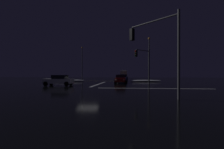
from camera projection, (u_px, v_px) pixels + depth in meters
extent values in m
cube|color=black|center=(88.00, 88.00, 20.59)|extent=(120.00, 120.00, 0.10)
cube|color=white|center=(99.00, 84.00, 28.58)|extent=(0.35, 13.72, 0.01)
cube|color=yellow|center=(108.00, 81.00, 40.12)|extent=(22.00, 0.15, 0.01)
cube|color=white|center=(155.00, 88.00, 19.79)|extent=(13.72, 0.40, 0.01)
ellipsoid|color=white|center=(67.00, 80.00, 37.59)|extent=(8.23, 1.50, 0.45)
ellipsoid|color=white|center=(146.00, 81.00, 36.79)|extent=(6.74, 1.50, 0.39)
cube|color=maroon|center=(121.00, 80.00, 30.36)|extent=(1.80, 4.20, 0.70)
cube|color=black|center=(121.00, 76.00, 30.56)|extent=(1.60, 2.00, 0.55)
cylinder|color=black|center=(125.00, 82.00, 28.73)|extent=(0.22, 0.64, 0.64)
cylinder|color=black|center=(115.00, 82.00, 28.91)|extent=(0.22, 0.64, 0.64)
cylinder|color=black|center=(126.00, 81.00, 31.82)|extent=(0.22, 0.64, 0.64)
cylinder|color=black|center=(116.00, 81.00, 31.99)|extent=(0.22, 0.64, 0.64)
sphere|color=#F9EFC6|center=(124.00, 80.00, 28.19)|extent=(0.22, 0.22, 0.22)
sphere|color=#F9EFC6|center=(116.00, 80.00, 28.31)|extent=(0.22, 0.22, 0.22)
cube|color=navy|center=(123.00, 79.00, 35.91)|extent=(1.80, 4.20, 0.70)
cube|color=black|center=(123.00, 76.00, 36.11)|extent=(1.60, 2.00, 0.55)
cylinder|color=black|center=(127.00, 81.00, 34.28)|extent=(0.22, 0.64, 0.64)
cylinder|color=black|center=(118.00, 81.00, 34.46)|extent=(0.22, 0.64, 0.64)
cylinder|color=black|center=(127.00, 80.00, 37.37)|extent=(0.22, 0.64, 0.64)
cylinder|color=black|center=(119.00, 80.00, 37.55)|extent=(0.22, 0.64, 0.64)
sphere|color=#F9EFC6|center=(126.00, 79.00, 33.74)|extent=(0.22, 0.22, 0.22)
sphere|color=#F9EFC6|center=(119.00, 79.00, 33.87)|extent=(0.22, 0.22, 0.22)
cube|color=#B7B7BC|center=(121.00, 78.00, 41.27)|extent=(1.80, 4.20, 0.70)
cube|color=black|center=(121.00, 76.00, 41.47)|extent=(1.60, 2.00, 0.55)
cylinder|color=black|center=(124.00, 80.00, 39.64)|extent=(0.22, 0.64, 0.64)
cylinder|color=black|center=(117.00, 80.00, 39.82)|extent=(0.22, 0.64, 0.64)
cylinder|color=black|center=(125.00, 79.00, 42.73)|extent=(0.22, 0.64, 0.64)
cylinder|color=black|center=(118.00, 79.00, 42.91)|extent=(0.22, 0.64, 0.64)
sphere|color=#F9EFC6|center=(123.00, 78.00, 39.10)|extent=(0.22, 0.22, 0.22)
sphere|color=#F9EFC6|center=(118.00, 78.00, 39.23)|extent=(0.22, 0.22, 0.22)
cube|color=black|center=(123.00, 78.00, 47.72)|extent=(1.80, 4.20, 0.70)
cube|color=black|center=(123.00, 75.00, 47.92)|extent=(1.60, 2.00, 0.55)
cylinder|color=black|center=(126.00, 79.00, 46.09)|extent=(0.22, 0.64, 0.64)
cylinder|color=black|center=(119.00, 79.00, 46.27)|extent=(0.22, 0.64, 0.64)
cylinder|color=black|center=(126.00, 79.00, 49.18)|extent=(0.22, 0.64, 0.64)
cylinder|color=black|center=(120.00, 79.00, 49.35)|extent=(0.22, 0.64, 0.64)
sphere|color=#F9EFC6|center=(125.00, 78.00, 45.55)|extent=(0.22, 0.22, 0.22)
sphere|color=#F9EFC6|center=(120.00, 77.00, 45.68)|extent=(0.22, 0.22, 0.22)
cube|color=slate|center=(125.00, 77.00, 52.90)|extent=(1.80, 4.20, 0.70)
cube|color=black|center=(125.00, 75.00, 53.10)|extent=(1.60, 2.00, 0.55)
cylinder|color=black|center=(127.00, 78.00, 51.27)|extent=(0.22, 0.64, 0.64)
cylinder|color=black|center=(122.00, 78.00, 51.45)|extent=(0.22, 0.64, 0.64)
cylinder|color=black|center=(127.00, 78.00, 54.36)|extent=(0.22, 0.64, 0.64)
cylinder|color=black|center=(122.00, 78.00, 54.54)|extent=(0.22, 0.64, 0.64)
sphere|color=#F9EFC6|center=(127.00, 77.00, 50.73)|extent=(0.22, 0.22, 0.22)
sphere|color=#F9EFC6|center=(122.00, 77.00, 50.86)|extent=(0.22, 0.22, 0.22)
cube|color=#C66014|center=(125.00, 77.00, 59.45)|extent=(1.80, 4.20, 0.70)
cube|color=black|center=(125.00, 75.00, 59.65)|extent=(1.60, 2.00, 0.55)
cylinder|color=black|center=(127.00, 78.00, 57.82)|extent=(0.22, 0.64, 0.64)
cylinder|color=black|center=(122.00, 78.00, 58.00)|extent=(0.22, 0.64, 0.64)
cylinder|color=black|center=(127.00, 78.00, 60.91)|extent=(0.22, 0.64, 0.64)
cylinder|color=black|center=(122.00, 78.00, 61.09)|extent=(0.22, 0.64, 0.64)
sphere|color=#F9EFC6|center=(127.00, 77.00, 57.28)|extent=(0.22, 0.22, 0.22)
sphere|color=#F9EFC6|center=(123.00, 77.00, 57.41)|extent=(0.22, 0.22, 0.22)
cube|color=beige|center=(124.00, 74.00, 64.11)|extent=(2.40, 2.20, 2.30)
cube|color=silver|center=(124.00, 74.00, 68.59)|extent=(2.40, 5.00, 2.60)
cylinder|color=black|center=(127.00, 77.00, 64.60)|extent=(0.28, 0.96, 0.96)
cylinder|color=black|center=(121.00, 77.00, 64.83)|extent=(0.28, 0.96, 0.96)
cylinder|color=black|center=(127.00, 77.00, 69.27)|extent=(0.28, 0.96, 0.96)
cylinder|color=black|center=(121.00, 77.00, 69.51)|extent=(0.28, 0.96, 0.96)
sphere|color=#F9EFC6|center=(126.00, 76.00, 62.89)|extent=(0.26, 0.26, 0.26)
sphere|color=#F9EFC6|center=(121.00, 76.00, 63.05)|extent=(0.26, 0.26, 0.26)
cube|color=silver|center=(59.00, 81.00, 24.52)|extent=(4.20, 1.80, 0.70)
cube|color=black|center=(60.00, 77.00, 24.50)|extent=(2.00, 1.60, 0.55)
cylinder|color=black|center=(46.00, 84.00, 23.78)|extent=(0.64, 0.22, 0.64)
cylinder|color=black|center=(51.00, 83.00, 25.57)|extent=(0.64, 0.22, 0.64)
cylinder|color=black|center=(67.00, 84.00, 23.47)|extent=(0.64, 0.22, 0.64)
cylinder|color=black|center=(71.00, 83.00, 25.26)|extent=(0.64, 0.22, 0.64)
sphere|color=#F9EFC6|center=(43.00, 81.00, 24.08)|extent=(0.22, 0.22, 0.22)
sphere|color=#F9EFC6|center=(47.00, 81.00, 25.37)|extent=(0.22, 0.22, 0.22)
cylinder|color=#4C4C51|center=(149.00, 67.00, 28.13)|extent=(0.18, 0.18, 5.87)
cylinder|color=#4C4C51|center=(143.00, 50.00, 27.12)|extent=(2.32, 2.32, 0.12)
cube|color=black|center=(136.00, 53.00, 26.12)|extent=(0.46, 0.46, 1.05)
sphere|color=red|center=(135.00, 51.00, 26.02)|extent=(0.22, 0.22, 0.22)
sphere|color=black|center=(135.00, 53.00, 26.02)|extent=(0.22, 0.22, 0.22)
sphere|color=black|center=(135.00, 56.00, 26.02)|extent=(0.22, 0.22, 0.22)
cylinder|color=#4C4C51|center=(179.00, 54.00, 11.37)|extent=(0.18, 0.18, 6.16)
cylinder|color=#4C4C51|center=(152.00, 21.00, 13.05)|extent=(3.19, 3.19, 0.12)
cube|color=black|center=(132.00, 35.00, 14.75)|extent=(0.46, 0.46, 1.05)
sphere|color=red|center=(131.00, 31.00, 14.88)|extent=(0.22, 0.22, 0.22)
sphere|color=black|center=(131.00, 35.00, 14.88)|extent=(0.22, 0.22, 0.22)
sphere|color=black|center=(131.00, 39.00, 14.88)|extent=(0.22, 0.22, 0.22)
cylinder|color=#424247|center=(149.00, 61.00, 33.23)|extent=(0.20, 0.20, 8.65)
sphere|color=#F9AD47|center=(149.00, 38.00, 33.21)|extent=(0.44, 0.44, 0.44)
cylinder|color=#424247|center=(82.00, 64.00, 50.94)|extent=(0.20, 0.20, 9.56)
sphere|color=#F9AD47|center=(82.00, 48.00, 50.92)|extent=(0.44, 0.44, 0.44)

